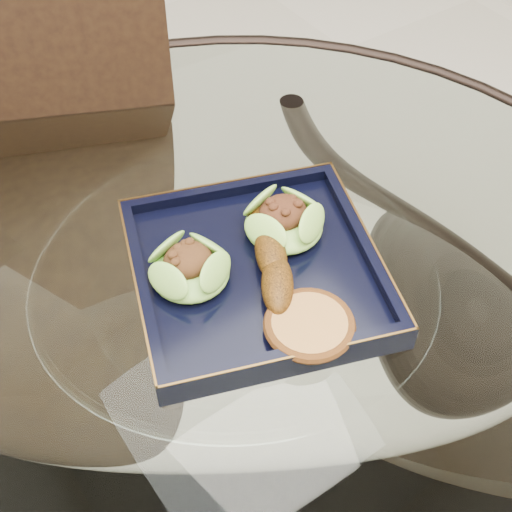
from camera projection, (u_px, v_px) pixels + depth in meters
dining_table at (238, 387)px, 0.91m from camera, size 1.13×1.13×0.77m
dining_chair at (54, 263)px, 1.08m from camera, size 0.59×0.59×1.02m
navy_plate at (256, 274)px, 0.80m from camera, size 0.34×0.34×0.02m
lettuce_wrap_left at (190, 269)px, 0.77m from camera, size 0.09×0.09×0.03m
lettuce_wrap_right at (284, 222)px, 0.82m from camera, size 0.10×0.10×0.03m
roasted_plantain at (271, 254)px, 0.79m from camera, size 0.10×0.16×0.03m
crumb_patty at (309, 326)px, 0.73m from camera, size 0.11×0.11×0.02m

